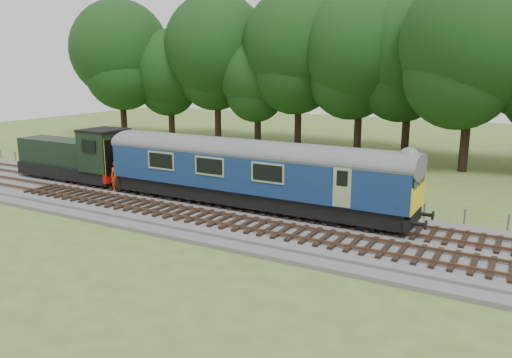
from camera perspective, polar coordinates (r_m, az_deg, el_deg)
The scene contains 9 objects.
ground at distance 25.73m, azimuth 3.31°, elevation -5.54°, with size 120.00×120.00×0.00m, color #526B27.
ballast at distance 25.68m, azimuth 3.32°, elevation -5.17°, with size 70.00×7.00×0.35m, color #4C4C4F.
track_north at distance 26.82m, azimuth 4.65°, elevation -3.88°, with size 67.20×2.40×0.21m.
track_south at distance 24.25m, azimuth 1.64°, elevation -5.64°, with size 67.20×2.40×0.21m.
fence at distance 29.67m, azimuth 7.17°, elevation -3.15°, with size 64.00×0.12×1.00m, color #6B6054, non-canonical shape.
tree_line at distance 45.97m, azimuth 15.56°, elevation 2.11°, with size 70.00×8.00×18.00m, color black, non-canonical shape.
dmu_railcar at distance 27.55m, azimuth -0.55°, elevation 1.30°, with size 18.05×2.86×3.88m.
shunter_loco at distance 36.57m, azimuth -19.81°, elevation 2.36°, with size 8.92×2.60×3.38m.
worker at distance 32.66m, azimuth -15.66°, elevation 0.30°, with size 0.70×0.46×1.93m, color #F2440C.
Camera 1 is at (10.75, -21.97, 8.00)m, focal length 35.00 mm.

